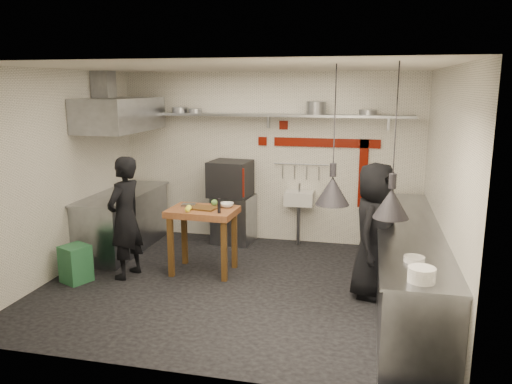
% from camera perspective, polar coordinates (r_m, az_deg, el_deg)
% --- Properties ---
extents(floor, '(5.00, 5.00, 0.00)m').
position_cam_1_polar(floor, '(6.71, -2.25, -10.59)').
color(floor, black).
rests_on(floor, ground).
extents(ceiling, '(5.00, 5.00, 0.00)m').
position_cam_1_polar(ceiling, '(6.19, -2.47, 14.07)').
color(ceiling, beige).
rests_on(ceiling, floor).
extents(wall_back, '(5.00, 0.04, 2.80)m').
position_cam_1_polar(wall_back, '(8.32, 1.45, 3.91)').
color(wall_back, silver).
rests_on(wall_back, floor).
extents(wall_front, '(5.00, 0.04, 2.80)m').
position_cam_1_polar(wall_front, '(4.36, -9.63, -3.88)').
color(wall_front, silver).
rests_on(wall_front, floor).
extents(wall_left, '(0.04, 4.20, 2.80)m').
position_cam_1_polar(wall_left, '(7.36, -21.51, 1.97)').
color(wall_left, silver).
rests_on(wall_left, floor).
extents(wall_right, '(0.04, 4.20, 2.80)m').
position_cam_1_polar(wall_right, '(6.15, 20.75, 0.17)').
color(wall_right, silver).
rests_on(wall_right, floor).
extents(red_band_horiz, '(1.70, 0.02, 0.14)m').
position_cam_1_polar(red_band_horiz, '(8.13, 8.04, 5.59)').
color(red_band_horiz, '#650D02').
rests_on(red_band_horiz, wall_back).
extents(red_band_vert, '(0.14, 0.02, 1.10)m').
position_cam_1_polar(red_band_vert, '(8.17, 12.14, 2.06)').
color(red_band_vert, '#650D02').
rests_on(red_band_vert, wall_back).
extents(red_tile_a, '(0.14, 0.02, 0.14)m').
position_cam_1_polar(red_tile_a, '(8.19, 3.17, 7.64)').
color(red_tile_a, '#650D02').
rests_on(red_tile_a, wall_back).
extents(red_tile_b, '(0.14, 0.02, 0.14)m').
position_cam_1_polar(red_tile_b, '(8.28, 0.75, 5.83)').
color(red_tile_b, '#650D02').
rests_on(red_tile_b, wall_back).
extents(back_shelf, '(4.60, 0.34, 0.04)m').
position_cam_1_polar(back_shelf, '(8.07, 1.22, 8.79)').
color(back_shelf, slate).
rests_on(back_shelf, wall_back).
extents(shelf_bracket_left, '(0.04, 0.06, 0.24)m').
position_cam_1_polar(shelf_bracket_left, '(8.80, -10.91, 8.21)').
color(shelf_bracket_left, slate).
rests_on(shelf_bracket_left, wall_back).
extents(shelf_bracket_mid, '(0.04, 0.06, 0.24)m').
position_cam_1_polar(shelf_bracket_mid, '(8.22, 1.43, 8.16)').
color(shelf_bracket_mid, slate).
rests_on(shelf_bracket_mid, wall_back).
extents(shelf_bracket_right, '(0.04, 0.06, 0.24)m').
position_cam_1_polar(shelf_bracket_right, '(8.06, 14.91, 7.68)').
color(shelf_bracket_right, slate).
rests_on(shelf_bracket_right, wall_back).
extents(pan_far_left, '(0.30, 0.30, 0.09)m').
position_cam_1_polar(pan_far_left, '(8.49, -8.70, 9.26)').
color(pan_far_left, slate).
rests_on(pan_far_left, back_shelf).
extents(pan_mid_left, '(0.27, 0.27, 0.07)m').
position_cam_1_polar(pan_mid_left, '(8.39, -6.96, 9.21)').
color(pan_mid_left, slate).
rests_on(pan_mid_left, back_shelf).
extents(stock_pot, '(0.40, 0.40, 0.20)m').
position_cam_1_polar(stock_pot, '(7.94, 6.89, 9.52)').
color(stock_pot, slate).
rests_on(stock_pot, back_shelf).
extents(pan_right, '(0.36, 0.36, 0.08)m').
position_cam_1_polar(pan_right, '(7.90, 12.67, 8.87)').
color(pan_right, slate).
rests_on(pan_right, back_shelf).
extents(oven_stand, '(0.68, 0.63, 0.80)m').
position_cam_1_polar(oven_stand, '(8.35, -2.55, -3.08)').
color(oven_stand, slate).
rests_on(oven_stand, floor).
extents(combi_oven, '(0.69, 0.65, 0.58)m').
position_cam_1_polar(combi_oven, '(8.17, -2.96, 1.54)').
color(combi_oven, black).
rests_on(combi_oven, oven_stand).
extents(oven_door, '(0.55, 0.09, 0.46)m').
position_cam_1_polar(oven_door, '(7.89, -3.24, 1.16)').
color(oven_door, '#650D02').
rests_on(oven_door, combi_oven).
extents(oven_glass, '(0.33, 0.05, 0.34)m').
position_cam_1_polar(oven_glass, '(7.92, -3.46, 1.19)').
color(oven_glass, black).
rests_on(oven_glass, oven_door).
extents(hand_sink, '(0.46, 0.34, 0.22)m').
position_cam_1_polar(hand_sink, '(8.16, 4.96, -0.72)').
color(hand_sink, silver).
rests_on(hand_sink, wall_back).
extents(sink_tap, '(0.03, 0.03, 0.14)m').
position_cam_1_polar(sink_tap, '(8.13, 4.98, 0.52)').
color(sink_tap, slate).
rests_on(sink_tap, hand_sink).
extents(sink_drain, '(0.06, 0.06, 0.66)m').
position_cam_1_polar(sink_drain, '(8.24, 4.86, -3.76)').
color(sink_drain, slate).
rests_on(sink_drain, floor).
extents(utensil_rail, '(0.90, 0.02, 0.02)m').
position_cam_1_polar(utensil_rail, '(8.20, 5.17, 3.18)').
color(utensil_rail, slate).
rests_on(utensil_rail, wall_back).
extents(counter_right, '(0.70, 3.80, 0.90)m').
position_cam_1_polar(counter_right, '(6.36, 16.96, -8.08)').
color(counter_right, slate).
rests_on(counter_right, floor).
extents(counter_right_top, '(0.76, 3.90, 0.03)m').
position_cam_1_polar(counter_right_top, '(6.22, 17.22, -4.05)').
color(counter_right_top, slate).
rests_on(counter_right_top, counter_right).
extents(plate_stack, '(0.25, 0.25, 0.13)m').
position_cam_1_polar(plate_stack, '(4.57, 18.40, -8.95)').
color(plate_stack, silver).
rests_on(plate_stack, counter_right_top).
extents(small_bowl_right, '(0.25, 0.25, 0.05)m').
position_cam_1_polar(small_bowl_right, '(5.06, 17.62, -7.32)').
color(small_bowl_right, silver).
rests_on(small_bowl_right, counter_right_top).
extents(counter_left, '(0.70, 1.90, 0.90)m').
position_cam_1_polar(counter_left, '(8.25, -14.91, -3.31)').
color(counter_left, slate).
rests_on(counter_left, floor).
extents(counter_left_top, '(0.76, 2.00, 0.03)m').
position_cam_1_polar(counter_left_top, '(8.15, -15.09, -0.15)').
color(counter_left_top, slate).
rests_on(counter_left_top, counter_left).
extents(extractor_hood, '(0.78, 1.60, 0.50)m').
position_cam_1_polar(extractor_hood, '(7.96, -15.26, 8.55)').
color(extractor_hood, slate).
rests_on(extractor_hood, ceiling).
extents(hood_duct, '(0.28, 0.28, 0.50)m').
position_cam_1_polar(hood_duct, '(8.07, -17.02, 11.33)').
color(hood_duct, slate).
rests_on(hood_duct, ceiling).
extents(green_bin, '(0.43, 0.43, 0.50)m').
position_cam_1_polar(green_bin, '(7.16, -19.91, -7.71)').
color(green_bin, '#25623A').
rests_on(green_bin, floor).
extents(prep_table, '(0.95, 0.68, 0.92)m').
position_cam_1_polar(prep_table, '(7.04, -6.05, -5.54)').
color(prep_table, brown).
rests_on(prep_table, floor).
extents(cutting_board, '(0.40, 0.31, 0.02)m').
position_cam_1_polar(cutting_board, '(6.91, -6.04, -1.82)').
color(cutting_board, '#523515').
rests_on(cutting_board, prep_table).
extents(pepper_mill, '(0.05, 0.05, 0.20)m').
position_cam_1_polar(pepper_mill, '(6.64, -4.25, -1.58)').
color(pepper_mill, black).
rests_on(pepper_mill, prep_table).
extents(lemon_a, '(0.08, 0.08, 0.08)m').
position_cam_1_polar(lemon_a, '(6.83, -7.70, -1.79)').
color(lemon_a, yellow).
rests_on(lemon_a, prep_table).
extents(lemon_b, '(0.09, 0.09, 0.07)m').
position_cam_1_polar(lemon_b, '(6.74, -7.84, -1.99)').
color(lemon_b, yellow).
rests_on(lemon_b, prep_table).
extents(veg_ball, '(0.11, 0.11, 0.10)m').
position_cam_1_polar(veg_ball, '(7.03, -4.79, -1.23)').
color(veg_ball, '#53833A').
rests_on(veg_ball, prep_table).
extents(steel_tray, '(0.21, 0.16, 0.03)m').
position_cam_1_polar(steel_tray, '(7.09, -7.71, -1.47)').
color(steel_tray, slate).
rests_on(steel_tray, prep_table).
extents(bowl, '(0.26, 0.26, 0.06)m').
position_cam_1_polar(bowl, '(6.97, -3.37, -1.49)').
color(bowl, silver).
rests_on(bowl, prep_table).
extents(heat_lamp_near, '(0.36, 0.36, 1.45)m').
position_cam_1_polar(heat_lamp_near, '(5.21, 8.93, 6.33)').
color(heat_lamp_near, black).
rests_on(heat_lamp_near, ceiling).
extents(heat_lamp_far, '(0.39, 0.39, 1.43)m').
position_cam_1_polar(heat_lamp_far, '(4.72, 15.59, 5.55)').
color(heat_lamp_far, black).
rests_on(heat_lamp_far, ceiling).
extents(chef_left, '(0.51, 0.67, 1.67)m').
position_cam_1_polar(chef_left, '(6.96, -14.73, -2.87)').
color(chef_left, black).
rests_on(chef_left, floor).
extents(chef_right, '(0.77, 0.95, 1.69)m').
position_cam_1_polar(chef_right, '(6.29, 13.33, -4.32)').
color(chef_right, black).
rests_on(chef_right, floor).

